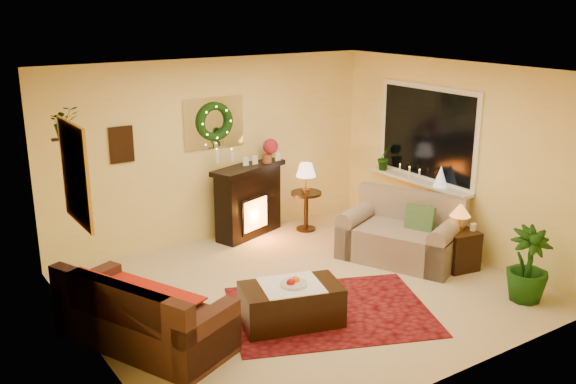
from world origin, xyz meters
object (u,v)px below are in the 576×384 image
fireplace (248,199)px  end_table_square (458,249)px  sofa (144,304)px  side_table_round (306,209)px  coffee_table (291,306)px  loveseat (401,230)px

fireplace → end_table_square: size_ratio=2.11×
sofa → side_table_round: sofa is taller
side_table_round → end_table_square: 2.42m
fireplace → coffee_table: bearing=-129.9°
sofa → coffee_table: sofa is taller
sofa → side_table_round: bearing=5.6°
sofa → coffee_table: bearing=-41.9°
fireplace → loveseat: fireplace is taller
sofa → fireplace: 3.28m
fireplace → end_table_square: bearing=-76.7°
loveseat → coffee_table: bearing=172.8°
loveseat → side_table_round: size_ratio=2.53×
side_table_round → end_table_square: side_table_round is taller
sofa → side_table_round: (3.29, 1.86, -0.10)m
coffee_table → loveseat: bearing=33.6°
fireplace → coffee_table: size_ratio=1.03×
loveseat → side_table_round: bearing=78.3°
fireplace → side_table_round: bearing=-38.5°
end_table_square → side_table_round: bearing=109.2°
fireplace → loveseat: (1.20, -1.95, -0.13)m
fireplace → coffee_table: 2.84m
end_table_square → coffee_table: bearing=-179.0°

